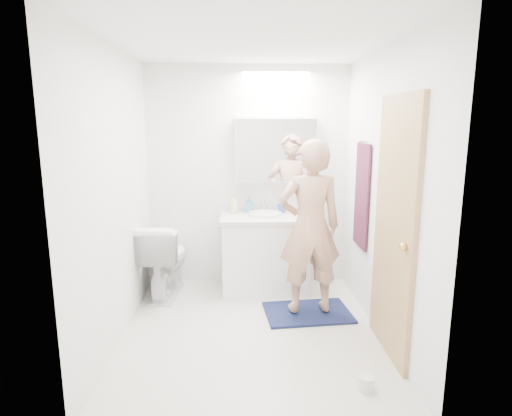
{
  "coord_description": "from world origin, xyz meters",
  "views": [
    {
      "loc": [
        -0.09,
        -3.47,
        1.8
      ],
      "look_at": [
        0.05,
        0.25,
        1.05
      ],
      "focal_mm": 30.11,
      "sensor_mm": 36.0,
      "label": 1
    }
  ],
  "objects_px": {
    "soap_bottle_a": "(234,204)",
    "soap_bottle_b": "(249,204)",
    "vanity_cabinet": "(265,255)",
    "person": "(310,227)",
    "toilet_paper_roll": "(366,383)",
    "medicine_cabinet": "(276,150)",
    "toilet": "(164,259)",
    "toothbrush_cup": "(282,208)"
  },
  "relations": [
    {
      "from": "soap_bottle_a",
      "to": "soap_bottle_b",
      "type": "bearing_deg",
      "value": 10.52
    },
    {
      "from": "vanity_cabinet",
      "to": "soap_bottle_b",
      "type": "distance_m",
      "value": 0.57
    },
    {
      "from": "person",
      "to": "soap_bottle_a",
      "type": "height_order",
      "value": "person"
    },
    {
      "from": "vanity_cabinet",
      "to": "soap_bottle_b",
      "type": "xyz_separation_m",
      "value": [
        -0.17,
        0.18,
        0.52
      ]
    },
    {
      "from": "person",
      "to": "soap_bottle_b",
      "type": "xyz_separation_m",
      "value": [
        -0.54,
        0.82,
        0.06
      ]
    },
    {
      "from": "soap_bottle_a",
      "to": "toilet_paper_roll",
      "type": "distance_m",
      "value": 2.35
    },
    {
      "from": "medicine_cabinet",
      "to": "toilet",
      "type": "height_order",
      "value": "medicine_cabinet"
    },
    {
      "from": "soap_bottle_b",
      "to": "toilet_paper_roll",
      "type": "height_order",
      "value": "soap_bottle_b"
    },
    {
      "from": "person",
      "to": "toothbrush_cup",
      "type": "xyz_separation_m",
      "value": [
        -0.18,
        0.8,
        0.02
      ]
    },
    {
      "from": "vanity_cabinet",
      "to": "toothbrush_cup",
      "type": "distance_m",
      "value": 0.54
    },
    {
      "from": "soap_bottle_b",
      "to": "toilet_paper_roll",
      "type": "bearing_deg",
      "value": -69.35
    },
    {
      "from": "medicine_cabinet",
      "to": "toilet_paper_roll",
      "type": "xyz_separation_m",
      "value": [
        0.46,
        -2.04,
        -1.45
      ]
    },
    {
      "from": "toothbrush_cup",
      "to": "medicine_cabinet",
      "type": "bearing_deg",
      "value": 143.3
    },
    {
      "from": "toilet",
      "to": "soap_bottle_b",
      "type": "xyz_separation_m",
      "value": [
        0.89,
        0.3,
        0.51
      ]
    },
    {
      "from": "soap_bottle_b",
      "to": "toothbrush_cup",
      "type": "relative_size",
      "value": 1.79
    },
    {
      "from": "person",
      "to": "soap_bottle_a",
      "type": "distance_m",
      "value": 1.06
    },
    {
      "from": "medicine_cabinet",
      "to": "toilet_paper_roll",
      "type": "distance_m",
      "value": 2.55
    },
    {
      "from": "toothbrush_cup",
      "to": "toilet_paper_roll",
      "type": "bearing_deg",
      "value": -78.79
    },
    {
      "from": "vanity_cabinet",
      "to": "toilet_paper_roll",
      "type": "distance_m",
      "value": 1.95
    },
    {
      "from": "person",
      "to": "toilet",
      "type": "bearing_deg",
      "value": -25.33
    },
    {
      "from": "soap_bottle_b",
      "to": "toilet",
      "type": "bearing_deg",
      "value": -161.7
    },
    {
      "from": "vanity_cabinet",
      "to": "toothbrush_cup",
      "type": "bearing_deg",
      "value": 39.6
    },
    {
      "from": "medicine_cabinet",
      "to": "toilet",
      "type": "distance_m",
      "value": 1.65
    },
    {
      "from": "toothbrush_cup",
      "to": "person",
      "type": "bearing_deg",
      "value": -77.3
    },
    {
      "from": "medicine_cabinet",
      "to": "toilet",
      "type": "relative_size",
      "value": 1.11
    },
    {
      "from": "medicine_cabinet",
      "to": "toilet",
      "type": "bearing_deg",
      "value": -164.7
    },
    {
      "from": "toothbrush_cup",
      "to": "toilet",
      "type": "bearing_deg",
      "value": -167.64
    },
    {
      "from": "vanity_cabinet",
      "to": "toilet",
      "type": "height_order",
      "value": "toilet"
    },
    {
      "from": "vanity_cabinet",
      "to": "soap_bottle_a",
      "type": "height_order",
      "value": "soap_bottle_a"
    },
    {
      "from": "medicine_cabinet",
      "to": "toothbrush_cup",
      "type": "relative_size",
      "value": 8.84
    },
    {
      "from": "vanity_cabinet",
      "to": "soap_bottle_b",
      "type": "height_order",
      "value": "soap_bottle_b"
    },
    {
      "from": "medicine_cabinet",
      "to": "toothbrush_cup",
      "type": "xyz_separation_m",
      "value": [
        0.07,
        -0.05,
        -0.63
      ]
    },
    {
      "from": "person",
      "to": "toilet_paper_roll",
      "type": "height_order",
      "value": "person"
    },
    {
      "from": "soap_bottle_b",
      "to": "toilet_paper_roll",
      "type": "distance_m",
      "value": 2.31
    },
    {
      "from": "medicine_cabinet",
      "to": "toilet",
      "type": "xyz_separation_m",
      "value": [
        -1.19,
        -0.33,
        -1.1
      ]
    },
    {
      "from": "toilet",
      "to": "soap_bottle_a",
      "type": "distance_m",
      "value": 0.94
    },
    {
      "from": "toilet",
      "to": "person",
      "type": "xyz_separation_m",
      "value": [
        1.44,
        -0.52,
        0.46
      ]
    },
    {
      "from": "vanity_cabinet",
      "to": "soap_bottle_a",
      "type": "distance_m",
      "value": 0.65
    },
    {
      "from": "toilet",
      "to": "person",
      "type": "height_order",
      "value": "person"
    },
    {
      "from": "vanity_cabinet",
      "to": "toothbrush_cup",
      "type": "height_order",
      "value": "toothbrush_cup"
    },
    {
      "from": "soap_bottle_b",
      "to": "person",
      "type": "bearing_deg",
      "value": -56.39
    },
    {
      "from": "toilet",
      "to": "toothbrush_cup",
      "type": "xyz_separation_m",
      "value": [
        1.26,
        0.28,
        0.47
      ]
    }
  ]
}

